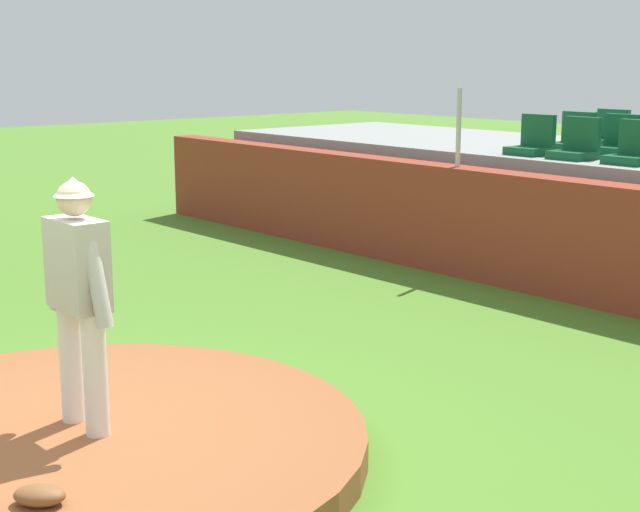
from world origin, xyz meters
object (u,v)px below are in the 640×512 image
Objects in this scene: fielding_glove at (40,495)px; stadium_chair_6 at (573,138)px; pitcher at (78,285)px; stadium_chair_7 at (617,142)px; stadium_chair_2 at (633,150)px; stadium_chair_0 at (533,142)px; stadium_chair_1 at (577,146)px; stadium_chair_12 at (608,135)px.

stadium_chair_6 is at bearing 64.79° from fielding_glove.
stadium_chair_7 is at bearing 96.64° from pitcher.
stadium_chair_0 is at bearing 0.43° from stadium_chair_2.
stadium_chair_1 is at bearing 97.54° from pitcher.
stadium_chair_7 is at bearing -127.34° from stadium_chair_0.
stadium_chair_1 and stadium_chair_6 have the same top height.
fielding_glove is 9.15m from stadium_chair_6.
stadium_chair_12 reaches higher than pitcher.
stadium_chair_1 is at bearing 111.67° from stadium_chair_12.
stadium_chair_2 and stadium_chair_7 have the same top height.
stadium_chair_7 is at bearing 60.74° from fielding_glove.
fielding_glove is at bearing 102.46° from stadium_chair_7.
stadium_chair_6 is at bearing -89.97° from stadium_chair_0.
stadium_chair_1 and stadium_chair_2 have the same top height.
fielding_glove is at bearing 108.24° from stadium_chair_0.
stadium_chair_12 is at bearing -51.92° from stadium_chair_7.
stadium_chair_2 is at bearing -179.57° from stadium_chair_0.
stadium_chair_12 is (-1.45, 1.75, 0.00)m from stadium_chair_2.
fielding_glove is at bearing 98.52° from stadium_chair_2.
stadium_chair_2 is 1.13m from stadium_chair_7.
pitcher is at bearing 102.11° from stadium_chair_6.
stadium_chair_1 is (-1.91, 7.79, 1.34)m from fielding_glove.
stadium_chair_2 reaches higher than fielding_glove.
stadium_chair_12 is (-2.62, 9.57, 1.34)m from fielding_glove.
pitcher is 3.40× the size of stadium_chair_7.
stadium_chair_0 and stadium_chair_7 have the same top height.
stadium_chair_12 is at bearing -68.33° from stadium_chair_1.
stadium_chair_6 is at bearing -1.03° from stadium_chair_7.
stadium_chair_2 is 1.00× the size of stadium_chair_12.
stadium_chair_6 and stadium_chair_12 have the same top height.
stadium_chair_12 is at bearing 63.59° from fielding_glove.
stadium_chair_1 is (0.66, -0.02, 0.00)m from stadium_chair_0.
stadium_chair_6 and stadium_chair_7 have the same top height.
stadium_chair_2 reaches higher than pitcher.
stadium_chair_1 is 1.00× the size of stadium_chair_6.
fielding_glove is 0.60× the size of stadium_chair_7.
stadium_chair_6 is at bearing 93.01° from stadium_chair_12.
stadium_chair_6 is 0.66m from stadium_chair_7.
stadium_chair_6 is 0.89m from stadium_chair_12.
stadium_chair_0 and stadium_chair_2 have the same top height.
stadium_chair_6 is (-1.71, 7.96, 0.41)m from pitcher.
pitcher is 3.40× the size of stadium_chair_0.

